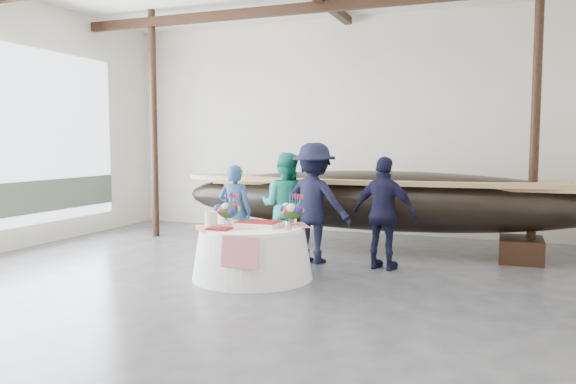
% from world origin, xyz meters
% --- Properties ---
extents(floor, '(10.00, 12.00, 0.01)m').
position_xyz_m(floor, '(0.00, 0.00, 0.00)').
color(floor, '#3D3D42').
rests_on(floor, ground).
extents(wall_back, '(10.00, 0.02, 4.50)m').
position_xyz_m(wall_back, '(0.00, 6.00, 2.25)').
color(wall_back, silver).
rests_on(wall_back, ground).
extents(longboat_display, '(7.53, 1.51, 1.41)m').
position_xyz_m(longboat_display, '(1.10, 4.04, 0.90)').
color(longboat_display, black).
rests_on(longboat_display, ground).
extents(banquet_table, '(1.68, 1.68, 0.72)m').
position_xyz_m(banquet_table, '(-0.20, 1.51, 0.36)').
color(banquet_table, white).
rests_on(banquet_table, ground).
extents(tabletop_items, '(1.61, 1.29, 0.40)m').
position_xyz_m(tabletop_items, '(-0.23, 1.65, 0.87)').
color(tabletop_items, red).
rests_on(tabletop_items, banquet_table).
extents(guest_woman_blue, '(0.59, 0.41, 1.53)m').
position_xyz_m(guest_woman_blue, '(-1.02, 2.65, 0.77)').
color(guest_woman_blue, navy).
rests_on(guest_woman_blue, ground).
extents(guest_woman_teal, '(0.86, 0.68, 1.73)m').
position_xyz_m(guest_woman_teal, '(-0.24, 2.90, 0.87)').
color(guest_woman_teal, teal).
rests_on(guest_woman_teal, ground).
extents(guest_man_left, '(1.30, 0.85, 1.89)m').
position_xyz_m(guest_man_left, '(0.28, 2.81, 0.95)').
color(guest_man_left, black).
rests_on(guest_man_left, ground).
extents(guest_man_right, '(1.06, 0.61, 1.69)m').
position_xyz_m(guest_man_right, '(1.42, 2.70, 0.84)').
color(guest_man_right, black).
rests_on(guest_man_right, ground).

